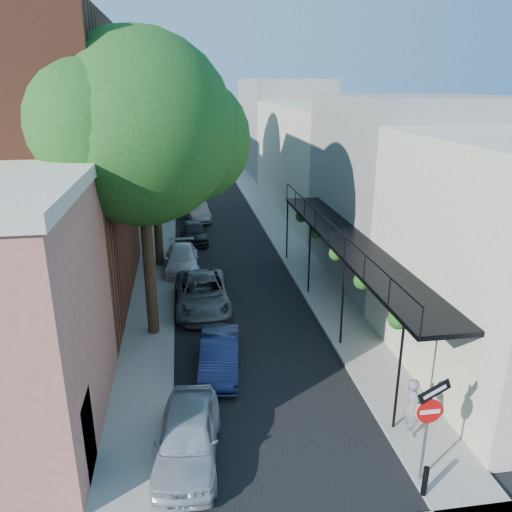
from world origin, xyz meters
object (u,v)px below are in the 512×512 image
object	(u,v)px
sign_post	(429,415)
parked_car_a	(188,437)
oak_near	(152,132)
oak_far	(164,104)
pedestrian	(412,407)
bollard	(425,481)
oak_mid	(160,135)
parked_car_b	(220,355)
parked_car_g	(189,198)
parked_car_f	(197,211)
parked_car_d	(182,259)
parked_car_e	(194,232)
parked_car_c	(202,293)

from	to	relation	value
sign_post	parked_car_a	bearing A→B (deg)	162.97
oak_near	oak_far	xyz separation A→B (m)	(0.01, 17.01, 0.38)
parked_car_a	pedestrian	distance (m)	6.22
sign_post	bollard	world-z (taller)	sign_post
bollard	oak_far	bearing A→B (deg)	103.35
oak_mid	parked_car_a	xyz separation A→B (m)	(0.84, -15.50, -6.37)
oak_far	parked_car_b	size ratio (longest dim) A/B	3.19
parked_car_g	pedestrian	distance (m)	30.12
oak_mid	oak_far	bearing A→B (deg)	89.59
parked_car_f	oak_far	bearing A→B (deg)	-178.58
oak_far	parked_car_a	bearing A→B (deg)	-88.19
parked_car_g	pedestrian	world-z (taller)	pedestrian
parked_car_a	parked_car_b	bearing A→B (deg)	80.41
oak_near	pedestrian	bearing A→B (deg)	-47.30
parked_car_b	oak_near	bearing A→B (deg)	127.12
oak_far	parked_car_f	distance (m)	7.83
oak_near	parked_car_d	distance (m)	10.09
parked_car_b	parked_car_e	size ratio (longest dim) A/B	0.98
parked_car_d	parked_car_g	size ratio (longest dim) A/B	0.92
oak_far	parked_car_f	xyz separation A→B (m)	(1.95, 0.31, -7.57)
sign_post	parked_car_c	xyz separation A→B (m)	(-4.90, 11.24, -1.33)
parked_car_c	parked_car_f	distance (m)	15.37
parked_car_b	parked_car_e	bearing A→B (deg)	98.20
oak_near	parked_car_a	size ratio (longest dim) A/B	2.83
oak_near	oak_far	size ratio (longest dim) A/B	0.96
bollard	parked_car_c	xyz separation A→B (m)	(-4.74, 11.71, 0.18)
parked_car_g	parked_car_b	bearing A→B (deg)	-86.35
sign_post	oak_mid	world-z (taller)	oak_mid
oak_far	parked_car_f	bearing A→B (deg)	8.87
oak_mid	parked_car_c	bearing A→B (deg)	-74.44
parked_car_a	pedestrian	xyz separation A→B (m)	(6.21, -0.06, 0.31)
parked_car_e	parked_car_g	size ratio (longest dim) A/B	0.82
oak_far	parked_car_d	world-z (taller)	oak_far
parked_car_e	pedestrian	size ratio (longest dim) A/B	2.18
parked_car_d	pedestrian	size ratio (longest dim) A/B	2.44
bollard	oak_mid	world-z (taller)	oak_mid
parked_car_c	parked_car_e	xyz separation A→B (m)	(-0.07, 10.06, -0.05)
oak_far	pedestrian	distance (m)	26.58
sign_post	parked_car_b	bearing A→B (deg)	127.49
parked_car_f	sign_post	bearing A→B (deg)	-87.72
oak_far	parked_car_e	size ratio (longest dim) A/B	3.11
parked_car_a	parked_car_e	bearing A→B (deg)	93.87
oak_mid	parked_car_d	distance (m)	6.56
parked_car_c	parked_car_f	xyz separation A→B (m)	(0.34, 15.36, -0.02)
parked_car_d	bollard	bearing A→B (deg)	-71.34
oak_mid	oak_far	world-z (taller)	oak_far
bollard	oak_mid	distance (m)	19.96
parked_car_a	parked_car_b	size ratio (longest dim) A/B	1.08
parked_car_g	oak_near	bearing A→B (deg)	-91.30
parked_car_c	parked_car_e	world-z (taller)	parked_car_c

